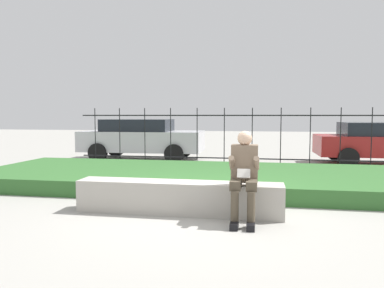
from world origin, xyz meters
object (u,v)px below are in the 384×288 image
person_seated_reader (244,172)px  stone_bench (179,199)px  car_parked_left (142,138)px  car_parked_right (383,142)px

person_seated_reader → stone_bench: bearing=165.2°
person_seated_reader → car_parked_left: car_parked_left is taller
person_seated_reader → car_parked_right: size_ratio=0.32×
person_seated_reader → car_parked_right: car_parked_right is taller
person_seated_reader → car_parked_right: 7.97m
stone_bench → car_parked_left: car_parked_left is taller
stone_bench → car_parked_left: 7.21m
car_parked_left → car_parked_right: bearing=-1.4°
car_parked_right → car_parked_left: (-7.69, -0.03, 0.04)m
person_seated_reader → car_parked_left: bearing=118.7°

